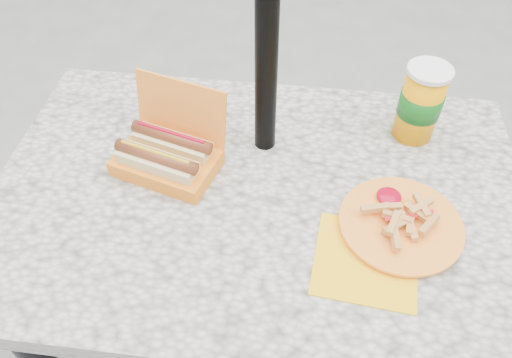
# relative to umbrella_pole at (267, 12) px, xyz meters

# --- Properties ---
(ground) EXTENTS (60.00, 60.00, 0.00)m
(ground) POSITION_rel_umbrella_pole_xyz_m (0.00, -0.16, -1.10)
(ground) COLOR slate
(picnic_table) EXTENTS (1.20, 0.80, 0.75)m
(picnic_table) POSITION_rel_umbrella_pole_xyz_m (0.00, -0.16, -0.46)
(picnic_table) COLOR beige
(picnic_table) RESTS_ON ground
(umbrella_pole) EXTENTS (0.05, 0.05, 2.20)m
(umbrella_pole) POSITION_rel_umbrella_pole_xyz_m (0.00, 0.00, 0.00)
(umbrella_pole) COLOR black
(umbrella_pole) RESTS_ON ground
(hotdog_box) EXTENTS (0.27, 0.23, 0.19)m
(hotdog_box) POSITION_rel_umbrella_pole_xyz_m (-0.21, -0.11, -0.31)
(hotdog_box) COLOR orange
(hotdog_box) RESTS_ON picnic_table
(fries_plate) EXTENTS (0.31, 0.33, 0.05)m
(fries_plate) POSITION_rel_umbrella_pole_xyz_m (0.30, -0.23, -0.34)
(fries_plate) COLOR yellow
(fries_plate) RESTS_ON picnic_table
(soda_cup) EXTENTS (0.10, 0.10, 0.19)m
(soda_cup) POSITION_rel_umbrella_pole_xyz_m (0.36, 0.08, -0.25)
(soda_cup) COLOR #FD9A02
(soda_cup) RESTS_ON picnic_table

